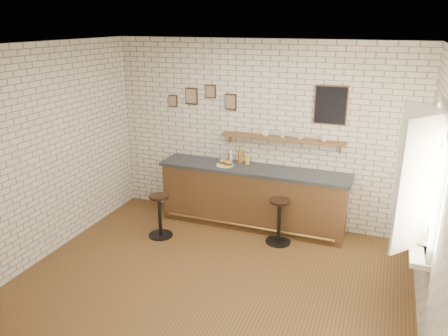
{
  "coord_description": "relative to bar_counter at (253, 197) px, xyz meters",
  "views": [
    {
      "loc": [
        1.91,
        -4.67,
        3.27
      ],
      "look_at": [
        -0.2,
        0.9,
        1.24
      ],
      "focal_mm": 35.0,
      "sensor_mm": 36.0,
      "label": 1
    }
  ],
  "objects": [
    {
      "name": "book_upper",
      "position": [
        2.38,
        -1.55,
        0.45
      ],
      "size": [
        0.22,
        0.26,
        0.02
      ],
      "primitive_type": "imported",
      "rotation": [
        0.0,
        0.0,
        -0.35
      ],
      "color": "tan",
      "rests_on": "book_lower"
    },
    {
      "name": "shelf_cup_c",
      "position": [
        0.69,
        0.2,
        1.04
      ],
      "size": [
        0.12,
        0.12,
        0.09
      ],
      "primitive_type": "imported",
      "rotation": [
        0.0,
        0.0,
        1.59
      ],
      "color": "white",
      "rests_on": "wall_shelf"
    },
    {
      "name": "ground",
      "position": [
        0.0,
        -1.7,
        -0.51
      ],
      "size": [
        5.0,
        5.0,
        0.0
      ],
      "primitive_type": "plane",
      "color": "brown",
      "rests_on": "ground"
    },
    {
      "name": "ciabatta_sandwich",
      "position": [
        -0.46,
        -0.04,
        0.56
      ],
      "size": [
        0.26,
        0.17,
        0.08
      ],
      "color": "tan",
      "rests_on": "sandwich_plate"
    },
    {
      "name": "bitters_bottle_brown",
      "position": [
        -0.46,
        0.15,
        0.59
      ],
      "size": [
        0.07,
        0.07,
        0.22
      ],
      "color": "brown",
      "rests_on": "bar_counter"
    },
    {
      "name": "casement_window",
      "position": [
        2.36,
        -1.4,
        1.14
      ],
      "size": [
        0.4,
        1.3,
        1.56
      ],
      "color": "white",
      "rests_on": "ground"
    },
    {
      "name": "back_wall_decor",
      "position": [
        0.23,
        0.28,
        1.54
      ],
      "size": [
        2.96,
        0.02,
        0.56
      ],
      "color": "black",
      "rests_on": "ground"
    },
    {
      "name": "bar_stool_right",
      "position": [
        0.56,
        -0.43,
        -0.13
      ],
      "size": [
        0.4,
        0.4,
        0.71
      ],
      "color": "black",
      "rests_on": "ground"
    },
    {
      "name": "shelf_cup_b",
      "position": [
        0.41,
        0.2,
        1.04
      ],
      "size": [
        0.15,
        0.15,
        0.1
      ],
      "primitive_type": "imported",
      "rotation": [
        0.0,
        0.0,
        0.9
      ],
      "color": "white",
      "rests_on": "wall_shelf"
    },
    {
      "name": "wall_shelf",
      "position": [
        0.4,
        0.2,
        0.97
      ],
      "size": [
        2.0,
        0.18,
        0.18
      ],
      "color": "brown",
      "rests_on": "ground"
    },
    {
      "name": "book_lower",
      "position": [
        2.38,
        -1.52,
        0.43
      ],
      "size": [
        0.23,
        0.27,
        0.02
      ],
      "primitive_type": "imported",
      "rotation": [
        0.0,
        0.0,
        0.33
      ],
      "color": "tan",
      "rests_on": "window_sill"
    },
    {
      "name": "bar_stool_left",
      "position": [
        -1.25,
        -0.89,
        -0.14
      ],
      "size": [
        0.4,
        0.4,
        0.69
      ],
      "color": "black",
      "rests_on": "ground"
    },
    {
      "name": "potato_chips",
      "position": [
        -0.49,
        -0.04,
        0.52
      ],
      "size": [
        0.25,
        0.18,
        0.0
      ],
      "color": "#E49D50",
      "rests_on": "sandwich_plate"
    },
    {
      "name": "condiment_bottle_yellow",
      "position": [
        -0.15,
        0.15,
        0.59
      ],
      "size": [
        0.06,
        0.06,
        0.21
      ],
      "color": "yellow",
      "rests_on": "bar_counter"
    },
    {
      "name": "sandwich_plate",
      "position": [
        -0.47,
        -0.04,
        0.51
      ],
      "size": [
        0.28,
        0.28,
        0.01
      ],
      "primitive_type": "cylinder",
      "color": "white",
      "rests_on": "bar_counter"
    },
    {
      "name": "bitters_bottle_amber",
      "position": [
        -0.28,
        0.15,
        0.63
      ],
      "size": [
        0.07,
        0.07,
        0.3
      ],
      "color": "#915917",
      "rests_on": "bar_counter"
    },
    {
      "name": "bar_counter",
      "position": [
        0.0,
        0.0,
        0.0
      ],
      "size": [
        3.1,
        0.65,
        1.01
      ],
      "color": "#54381F",
      "rests_on": "ground"
    },
    {
      "name": "shelf_cup_d",
      "position": [
        1.05,
        0.2,
        1.04
      ],
      "size": [
        0.09,
        0.09,
        0.08
      ],
      "primitive_type": "imported",
      "rotation": [
        0.0,
        0.0,
        -0.05
      ],
      "color": "white",
      "rests_on": "wall_shelf"
    },
    {
      "name": "shelf_cup_a",
      "position": [
        0.13,
        0.2,
        1.04
      ],
      "size": [
        0.17,
        0.17,
        0.1
      ],
      "primitive_type": "imported",
      "rotation": [
        0.0,
        0.0,
        0.6
      ],
      "color": "white",
      "rests_on": "wall_shelf"
    },
    {
      "name": "window_sill",
      "position": [
        2.4,
        -1.4,
        0.39
      ],
      "size": [
        0.2,
        1.35,
        0.06
      ],
      "color": "white",
      "rests_on": "ground"
    },
    {
      "name": "bitters_bottle_white",
      "position": [
        -0.45,
        0.15,
        0.6
      ],
      "size": [
        0.06,
        0.06,
        0.25
      ],
      "color": "white",
      "rests_on": "bar_counter"
    }
  ]
}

